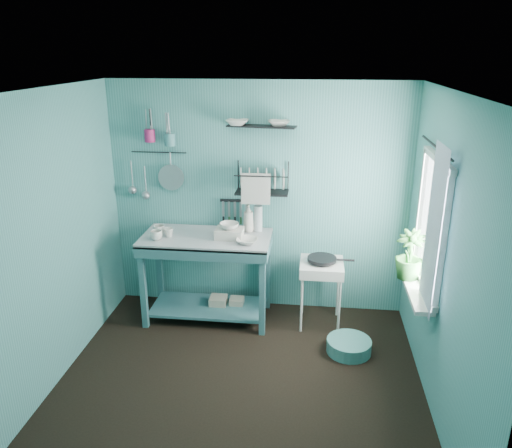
# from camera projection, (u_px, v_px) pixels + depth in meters

# --- Properties ---
(floor) EXTENTS (3.20, 3.20, 0.00)m
(floor) POSITION_uv_depth(u_px,v_px,m) (239.00, 384.00, 4.39)
(floor) COLOR black
(floor) RESTS_ON ground
(ceiling) EXTENTS (3.20, 3.20, 0.00)m
(ceiling) POSITION_uv_depth(u_px,v_px,m) (235.00, 91.00, 3.55)
(ceiling) COLOR silver
(ceiling) RESTS_ON ground
(wall_back) EXTENTS (3.20, 0.00, 3.20)m
(wall_back) POSITION_uv_depth(u_px,v_px,m) (258.00, 200.00, 5.38)
(wall_back) COLOR teal
(wall_back) RESTS_ON ground
(wall_front) EXTENTS (3.20, 0.00, 3.20)m
(wall_front) POSITION_uv_depth(u_px,v_px,m) (193.00, 365.00, 2.57)
(wall_front) COLOR teal
(wall_front) RESTS_ON ground
(wall_left) EXTENTS (0.00, 3.00, 3.00)m
(wall_left) POSITION_uv_depth(u_px,v_px,m) (47.00, 244.00, 4.15)
(wall_left) COLOR teal
(wall_left) RESTS_ON ground
(wall_right) EXTENTS (0.00, 3.00, 3.00)m
(wall_right) POSITION_uv_depth(u_px,v_px,m) (445.00, 263.00, 3.79)
(wall_right) COLOR teal
(wall_right) RESTS_ON ground
(work_counter) EXTENTS (1.41, 0.82, 0.95)m
(work_counter) POSITION_uv_depth(u_px,v_px,m) (208.00, 277.00, 5.34)
(work_counter) COLOR #316067
(work_counter) RESTS_ON floor
(mug_left) EXTENTS (0.12, 0.12, 0.10)m
(mug_left) POSITION_uv_depth(u_px,v_px,m) (156.00, 235.00, 5.07)
(mug_left) COLOR silver
(mug_left) RESTS_ON work_counter
(mug_mid) EXTENTS (0.14, 0.14, 0.09)m
(mug_mid) POSITION_uv_depth(u_px,v_px,m) (169.00, 232.00, 5.15)
(mug_mid) COLOR silver
(mug_mid) RESTS_ON work_counter
(mug_right) EXTENTS (0.17, 0.17, 0.10)m
(mug_right) POSITION_uv_depth(u_px,v_px,m) (159.00, 230.00, 5.22)
(mug_right) COLOR silver
(mug_right) RESTS_ON work_counter
(wash_tub) EXTENTS (0.28, 0.22, 0.10)m
(wash_tub) POSITION_uv_depth(u_px,v_px,m) (229.00, 233.00, 5.12)
(wash_tub) COLOR #BDB7AC
(wash_tub) RESTS_ON work_counter
(tub_bowl) EXTENTS (0.20, 0.19, 0.06)m
(tub_bowl) POSITION_uv_depth(u_px,v_px,m) (229.00, 226.00, 5.09)
(tub_bowl) COLOR silver
(tub_bowl) RESTS_ON wash_tub
(soap_bottle) EXTENTS (0.12, 0.12, 0.30)m
(soap_bottle) POSITION_uv_depth(u_px,v_px,m) (249.00, 218.00, 5.27)
(soap_bottle) COLOR #BDB7AC
(soap_bottle) RESTS_ON work_counter
(water_bottle) EXTENTS (0.09, 0.09, 0.28)m
(water_bottle) POSITION_uv_depth(u_px,v_px,m) (258.00, 219.00, 5.28)
(water_bottle) COLOR #A2AFB5
(water_bottle) RESTS_ON work_counter
(counter_bowl) EXTENTS (0.22, 0.22, 0.05)m
(counter_bowl) POSITION_uv_depth(u_px,v_px,m) (247.00, 241.00, 4.98)
(counter_bowl) COLOR silver
(counter_bowl) RESTS_ON work_counter
(hotplate_stand) EXTENTS (0.50, 0.50, 0.71)m
(hotplate_stand) POSITION_uv_depth(u_px,v_px,m) (320.00, 293.00, 5.25)
(hotplate_stand) COLOR silver
(hotplate_stand) RESTS_ON floor
(frying_pan) EXTENTS (0.30, 0.30, 0.03)m
(frying_pan) POSITION_uv_depth(u_px,v_px,m) (322.00, 259.00, 5.12)
(frying_pan) COLOR black
(frying_pan) RESTS_ON hotplate_stand
(knife_strip) EXTENTS (0.32, 0.02, 0.03)m
(knife_strip) POSITION_uv_depth(u_px,v_px,m) (235.00, 201.00, 5.38)
(knife_strip) COLOR black
(knife_strip) RESTS_ON wall_back
(dish_rack) EXTENTS (0.57, 0.29, 0.32)m
(dish_rack) POSITION_uv_depth(u_px,v_px,m) (262.00, 178.00, 5.16)
(dish_rack) COLOR black
(dish_rack) RESTS_ON wall_back
(upper_shelf) EXTENTS (0.72, 0.27, 0.01)m
(upper_shelf) POSITION_uv_depth(u_px,v_px,m) (262.00, 126.00, 5.01)
(upper_shelf) COLOR black
(upper_shelf) RESTS_ON wall_back
(shelf_bowl_left) EXTENTS (0.25, 0.25, 0.06)m
(shelf_bowl_left) POSITION_uv_depth(u_px,v_px,m) (237.00, 124.00, 5.03)
(shelf_bowl_left) COLOR silver
(shelf_bowl_left) RESTS_ON upper_shelf
(shelf_bowl_right) EXTENTS (0.24, 0.24, 0.05)m
(shelf_bowl_right) POSITION_uv_depth(u_px,v_px,m) (279.00, 122.00, 4.98)
(shelf_bowl_right) COLOR silver
(shelf_bowl_right) RESTS_ON upper_shelf
(utensil_cup_magenta) EXTENTS (0.11, 0.11, 0.13)m
(utensil_cup_magenta) POSITION_uv_depth(u_px,v_px,m) (150.00, 136.00, 5.20)
(utensil_cup_magenta) COLOR #A61E5B
(utensil_cup_magenta) RESTS_ON wall_back
(utensil_cup_teal) EXTENTS (0.11, 0.11, 0.13)m
(utensil_cup_teal) POSITION_uv_depth(u_px,v_px,m) (170.00, 140.00, 5.19)
(utensil_cup_teal) COLOR teal
(utensil_cup_teal) RESTS_ON wall_back
(colander) EXTENTS (0.28, 0.03, 0.28)m
(colander) POSITION_uv_depth(u_px,v_px,m) (171.00, 177.00, 5.36)
(colander) COLOR #97999F
(colander) RESTS_ON wall_back
(ladle_outer) EXTENTS (0.01, 0.01, 0.30)m
(ladle_outer) POSITION_uv_depth(u_px,v_px,m) (132.00, 174.00, 5.41)
(ladle_outer) COLOR #97999F
(ladle_outer) RESTS_ON wall_back
(ladle_inner) EXTENTS (0.01, 0.01, 0.30)m
(ladle_inner) POSITION_uv_depth(u_px,v_px,m) (145.00, 180.00, 5.41)
(ladle_inner) COLOR #97999F
(ladle_inner) RESTS_ON wall_back
(hook_rail) EXTENTS (0.60, 0.01, 0.01)m
(hook_rail) POSITION_uv_depth(u_px,v_px,m) (159.00, 152.00, 5.30)
(hook_rail) COLOR black
(hook_rail) RESTS_ON wall_back
(window_glass) EXTENTS (0.00, 1.10, 1.10)m
(window_glass) POSITION_uv_depth(u_px,v_px,m) (432.00, 224.00, 4.17)
(window_glass) COLOR white
(window_glass) RESTS_ON wall_right
(windowsill) EXTENTS (0.16, 0.95, 0.04)m
(windowsill) POSITION_uv_depth(u_px,v_px,m) (415.00, 287.00, 4.37)
(windowsill) COLOR silver
(windowsill) RESTS_ON wall_right
(curtain) EXTENTS (0.00, 1.35, 1.35)m
(curtain) POSITION_uv_depth(u_px,v_px,m) (433.00, 231.00, 3.88)
(curtain) COLOR silver
(curtain) RESTS_ON wall_right
(curtain_rod) EXTENTS (0.02, 1.05, 0.02)m
(curtain_rod) POSITION_uv_depth(u_px,v_px,m) (436.00, 147.00, 3.96)
(curtain_rod) COLOR black
(curtain_rod) RESTS_ON wall_right
(potted_plant) EXTENTS (0.33, 0.33, 0.45)m
(potted_plant) POSITION_uv_depth(u_px,v_px,m) (409.00, 255.00, 4.43)
(potted_plant) COLOR #2B6C2B
(potted_plant) RESTS_ON windowsill
(storage_tin_large) EXTENTS (0.18, 0.18, 0.22)m
(storage_tin_large) POSITION_uv_depth(u_px,v_px,m) (218.00, 306.00, 5.49)
(storage_tin_large) COLOR gray
(storage_tin_large) RESTS_ON floor
(storage_tin_small) EXTENTS (0.15, 0.15, 0.20)m
(storage_tin_small) POSITION_uv_depth(u_px,v_px,m) (237.00, 306.00, 5.50)
(storage_tin_small) COLOR gray
(storage_tin_small) RESTS_ON floor
(floor_basin) EXTENTS (0.43, 0.43, 0.13)m
(floor_basin) POSITION_uv_depth(u_px,v_px,m) (349.00, 346.00, 4.83)
(floor_basin) COLOR teal
(floor_basin) RESTS_ON floor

